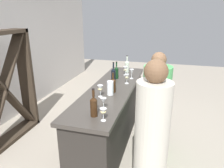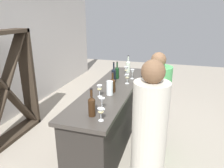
{
  "view_description": "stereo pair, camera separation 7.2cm",
  "coord_description": "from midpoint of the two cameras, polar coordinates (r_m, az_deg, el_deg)",
  "views": [
    {
      "loc": [
        -2.94,
        -0.81,
        2.01
      ],
      "look_at": [
        0.0,
        0.0,
        0.98
      ],
      "focal_mm": 33.58,
      "sensor_mm": 36.0,
      "label": 1
    },
    {
      "loc": [
        -2.92,
        -0.88,
        2.01
      ],
      "look_at": [
        0.0,
        0.0,
        0.98
      ],
      "focal_mm": 33.58,
      "sensor_mm": 36.0,
      "label": 2
    }
  ],
  "objects": [
    {
      "name": "wine_glass_near_right",
      "position": [
        3.38,
        4.76,
        1.85
      ],
      "size": [
        0.07,
        0.07,
        0.16
      ],
      "color": "white",
      "rests_on": "bar_counter"
    },
    {
      "name": "bar_counter",
      "position": [
        3.42,
        0.61,
        -8.16
      ],
      "size": [
        2.51,
        0.63,
        0.93
      ],
      "color": "#2A2723",
      "rests_on": "ground"
    },
    {
      "name": "person_center_guest",
      "position": [
        2.27,
        10.84,
        -15.47
      ],
      "size": [
        0.43,
        0.43,
        1.62
      ],
      "rotation": [
        0.0,
        0.0,
        1.82
      ],
      "color": "beige",
      "rests_on": "ground"
    },
    {
      "name": "wine_glass_near_center",
      "position": [
        2.21,
        -2.13,
        -7.6
      ],
      "size": [
        0.07,
        0.07,
        0.14
      ],
      "color": "white",
      "rests_on": "bar_counter"
    },
    {
      "name": "wine_bottle_center_near_black",
      "position": [
        3.43,
        1.07,
        2.54
      ],
      "size": [
        0.07,
        0.07,
        0.34
      ],
      "color": "black",
      "rests_on": "bar_counter"
    },
    {
      "name": "wine_glass_far_left",
      "position": [
        2.46,
        -1.94,
        -4.7
      ],
      "size": [
        0.07,
        0.07,
        0.15
      ],
      "color": "white",
      "rests_on": "bar_counter"
    },
    {
      "name": "ground_plane",
      "position": [
        3.65,
        0.58,
        -14.76
      ],
      "size": [
        12.0,
        12.0,
        0.0
      ],
      "primitive_type": "plane",
      "color": "#9E9384"
    },
    {
      "name": "wine_glass_far_right",
      "position": [
        2.83,
        -2.7,
        -1.29
      ],
      "size": [
        0.08,
        0.08,
        0.17
      ],
      "color": "white",
      "rests_on": "bar_counter"
    },
    {
      "name": "wine_glass_near_left",
      "position": [
        3.64,
        6.12,
        3.26
      ],
      "size": [
        0.07,
        0.07,
        0.17
      ],
      "color": "white",
      "rests_on": "bar_counter"
    },
    {
      "name": "wine_bottle_leftmost_amber_brown",
      "position": [
        2.31,
        -4.65,
        -5.9
      ],
      "size": [
        0.08,
        0.08,
        0.32
      ],
      "color": "#331E0F",
      "rests_on": "bar_counter"
    },
    {
      "name": "wine_bottle_second_left_amber_brown",
      "position": [
        3.0,
        0.87,
        -0.16
      ],
      "size": [
        0.08,
        0.08,
        0.3
      ],
      "color": "#331E0F",
      "rests_on": "bar_counter"
    },
    {
      "name": "wine_bottle_second_right_dark_green",
      "position": [
        3.63,
        1.96,
        3.23
      ],
      "size": [
        0.07,
        0.07,
        0.3
      ],
      "color": "black",
      "rests_on": "bar_counter"
    },
    {
      "name": "person_left_guest",
      "position": [
        3.1,
        12.28,
        -6.91
      ],
      "size": [
        0.5,
        0.5,
        1.53
      ],
      "rotation": [
        0.0,
        0.0,
        1.9
      ],
      "color": "#4CA559",
      "rests_on": "ground"
    },
    {
      "name": "wine_bottle_rightmost_clear_pale",
      "position": [
        4.04,
        4.91,
        4.91
      ],
      "size": [
        0.08,
        0.08,
        0.33
      ],
      "color": "#B7C6B2",
      "rests_on": "bar_counter"
    },
    {
      "name": "wine_glass_far_center",
      "position": [
        3.84,
        4.38,
        3.98
      ],
      "size": [
        0.08,
        0.08,
        0.16
      ],
      "color": "white",
      "rests_on": "bar_counter"
    },
    {
      "name": "water_pitcher",
      "position": [
        2.9,
        0.07,
        -1.1
      ],
      "size": [
        0.09,
        0.09,
        0.2
      ],
      "color": "silver",
      "rests_on": "bar_counter"
    },
    {
      "name": "wine_rack",
      "position": [
        3.7,
        -26.9,
        -1.15
      ],
      "size": [
        1.23,
        0.28,
        1.78
      ],
      "color": "#33281E",
      "rests_on": "ground"
    }
  ]
}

